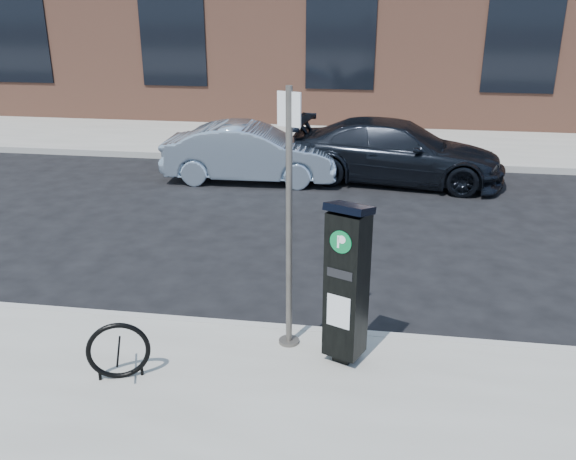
% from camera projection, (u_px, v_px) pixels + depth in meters
% --- Properties ---
extents(ground, '(120.00, 120.00, 0.00)m').
position_uv_depth(ground, '(262.00, 335.00, 7.31)').
color(ground, black).
rests_on(ground, ground).
extents(sidewalk_far, '(60.00, 12.00, 0.15)m').
position_uv_depth(sidewalk_far, '(342.00, 117.00, 20.20)').
color(sidewalk_far, gray).
rests_on(sidewalk_far, ground).
extents(curb_near, '(60.00, 0.12, 0.16)m').
position_uv_depth(curb_near, '(261.00, 330.00, 7.27)').
color(curb_near, '#9E9B93').
rests_on(curb_near, ground).
extents(curb_far, '(60.00, 0.12, 0.16)m').
position_uv_depth(curb_far, '(325.00, 162.00, 14.69)').
color(curb_far, '#9E9B93').
rests_on(curb_far, ground).
extents(parking_kiosk, '(0.52, 0.50, 1.79)m').
position_uv_depth(parking_kiosk, '(347.00, 282.00, 6.23)').
color(parking_kiosk, black).
rests_on(parking_kiosk, sidewalk_near).
extents(sign_pole, '(0.25, 0.23, 2.85)m').
position_uv_depth(sign_pole, '(289.00, 225.00, 6.37)').
color(sign_pole, '#4D4844').
rests_on(sign_pole, sidewalk_near).
extents(bike_rack, '(0.61, 0.27, 0.64)m').
position_uv_depth(bike_rack, '(119.00, 351.00, 6.14)').
color(bike_rack, black).
rests_on(bike_rack, sidewalk_near).
extents(car_silver, '(3.82, 1.46, 1.24)m').
position_uv_depth(car_silver, '(251.00, 153.00, 13.25)').
color(car_silver, '#9CB1C7').
rests_on(car_silver, ground).
extents(car_dark, '(4.76, 2.41, 1.33)m').
position_uv_depth(car_dark, '(396.00, 152.00, 13.18)').
color(car_dark, black).
rests_on(car_dark, ground).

